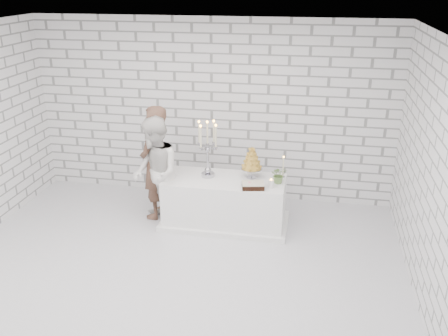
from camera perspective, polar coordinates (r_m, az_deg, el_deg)
ground at (r=6.51m, az=-5.97°, el=-11.96°), size 6.00×5.00×0.01m
ceiling at (r=5.46m, az=-7.23°, el=15.25°), size 6.00×5.00×0.01m
wall_back at (r=8.12m, az=-1.45°, el=6.76°), size 6.00×0.01×3.00m
wall_front at (r=3.77m, az=-17.77°, el=-13.34°), size 6.00×0.01×3.00m
wall_right at (r=5.75m, az=23.46°, el=-1.62°), size 0.01×5.00×3.00m
cake_table at (r=7.43m, az=0.09°, el=-3.97°), size 1.80×0.80×0.75m
groom at (r=7.57m, az=-8.07°, el=0.63°), size 0.52×0.71×1.80m
bride at (r=7.29m, az=-8.01°, el=-0.61°), size 0.96×1.04×1.70m
candelabra at (r=7.22m, az=-1.93°, el=2.21°), size 0.45×0.45×0.88m
croquembouche at (r=7.24m, az=3.26°, el=0.69°), size 0.39×0.39×0.50m
chocolate_cake at (r=6.98m, az=3.41°, el=-2.05°), size 0.35×0.28×0.08m
pillar_candle at (r=7.00m, az=5.53°, el=-1.85°), size 0.10×0.10×0.12m
extra_taper at (r=7.33m, az=6.94°, el=0.06°), size 0.06×0.06×0.32m
flowers at (r=7.14m, az=6.45°, el=-0.79°), size 0.27×0.25×0.26m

